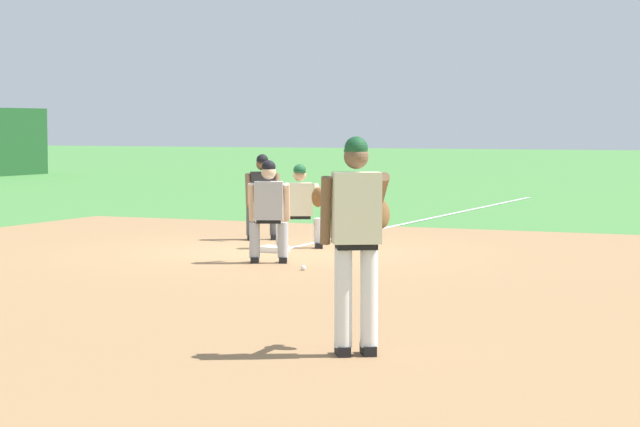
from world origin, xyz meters
The scene contains 9 objects.
ground_plane centered at (0.00, 0.00, 0.00)m, with size 160.00×160.00×0.00m, color #47843D.
infield_dirt_patch centered at (-3.75, -2.22, 0.00)m, with size 18.00×18.00×0.01m, color #9E754C.
foul_line_stripe centered at (7.83, 0.00, 0.01)m, with size 15.66×0.10×0.00m, color white.
first_base_bag centered at (0.00, 0.00, 0.04)m, with size 0.38×0.38×0.09m, color white.
baseball centered at (-2.04, -1.44, 0.04)m, with size 0.07×0.07×0.07m, color white.
pitcher centered at (-7.46, -4.43, 1.06)m, with size 0.84×0.58×1.86m.
first_baseman centered at (0.62, -0.18, 0.73)m, with size 0.83×1.01×1.34m.
baserunner centered at (-1.42, -0.62, 0.79)m, with size 0.59×0.67×1.46m.
umpire centered at (1.75, 1.06, 0.79)m, with size 0.62×0.68×1.46m.
Camera 1 is at (-17.17, -8.37, 1.96)m, focal length 70.00 mm.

